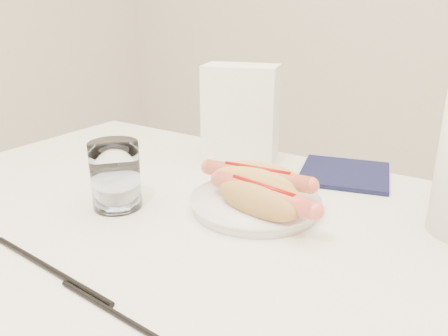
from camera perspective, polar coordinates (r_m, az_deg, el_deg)
The scene contains 9 objects.
table at distance 0.75m, azimuth -3.10°, elevation -11.12°, with size 1.20×0.80×0.75m.
plate at distance 0.77m, azimuth 3.92°, elevation -4.54°, with size 0.21×0.21×0.02m, color white.
hotdog_left at distance 0.79m, azimuth 4.11°, elevation -1.50°, with size 0.19×0.09×0.05m.
hotdog_right at distance 0.72m, azimuth 4.81°, elevation -3.77°, with size 0.19×0.10×0.05m.
water_glass at distance 0.78m, azimuth -13.33°, elevation -0.89°, with size 0.08×0.08×0.11m, color white.
chopstick_near at distance 0.65m, azimuth -20.84°, elevation -11.57°, with size 0.01×0.01×0.25m, color black.
chopstick_far at distance 0.54m, azimuth -12.80°, elevation -17.49°, with size 0.01×0.01×0.21m, color black.
napkin_box at distance 0.99m, azimuth 2.08°, elevation 6.77°, with size 0.15×0.09×0.21m, color white.
navy_napkin at distance 0.95m, azimuth 14.75°, elevation -0.67°, with size 0.17×0.17×0.01m, color #101334.
Camera 1 is at (0.39, -0.52, 1.08)m, focal length 36.81 mm.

